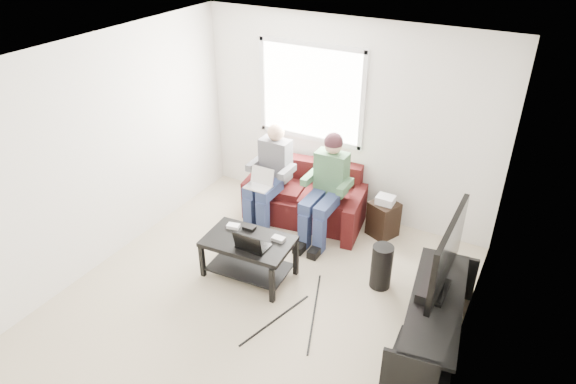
{
  "coord_description": "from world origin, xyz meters",
  "views": [
    {
      "loc": [
        2.31,
        -3.47,
        3.78
      ],
      "look_at": [
        0.06,
        0.6,
        1.11
      ],
      "focal_mm": 32.0,
      "sensor_mm": 36.0,
      "label": 1
    }
  ],
  "objects": [
    {
      "name": "ceiling",
      "position": [
        0.0,
        0.0,
        2.6
      ],
      "size": [
        4.5,
        4.5,
        0.0
      ],
      "primitive_type": "plane",
      "rotation": [
        3.14,
        0.0,
        0.0
      ],
      "color": "white",
      "rests_on": "wall_back"
    },
    {
      "name": "subwoofer",
      "position": [
        1.05,
        0.94,
        0.26
      ],
      "size": [
        0.23,
        0.23,
        0.53
      ],
      "primitive_type": "cylinder",
      "color": "black",
      "rests_on": "floor"
    },
    {
      "name": "wall_right",
      "position": [
        2.0,
        0.0,
        1.3
      ],
      "size": [
        0.0,
        4.5,
        4.5
      ],
      "primitive_type": "plane",
      "rotation": [
        1.57,
        0.0,
        -1.57
      ],
      "color": "silver",
      "rests_on": "floor"
    },
    {
      "name": "coffee_table",
      "position": [
        -0.33,
        0.4,
        0.36
      ],
      "size": [
        1.02,
        0.67,
        0.49
      ],
      "color": "black",
      "rests_on": "floor"
    },
    {
      "name": "soundbar",
      "position": [
        1.65,
        0.49,
        0.58
      ],
      "size": [
        0.12,
        0.5,
        0.1
      ],
      "primitive_type": "cube",
      "color": "black",
      "rests_on": "tv_stand"
    },
    {
      "name": "window",
      "position": [
        -0.5,
        2.23,
        1.6
      ],
      "size": [
        1.48,
        0.04,
        1.28
      ],
      "color": "white",
      "rests_on": "wall_back"
    },
    {
      "name": "keyboard_floor",
      "position": [
        1.55,
        0.24,
        0.01
      ],
      "size": [
        0.16,
        0.42,
        0.02
      ],
      "primitive_type": "cube",
      "rotation": [
        0.0,
        0.0,
        0.06
      ],
      "color": "black",
      "rests_on": "floor"
    },
    {
      "name": "wall_front",
      "position": [
        0.0,
        -2.25,
        1.3
      ],
      "size": [
        4.5,
        0.0,
        4.5
      ],
      "primitive_type": "plane",
      "rotation": [
        -1.57,
        0.0,
        0.0
      ],
      "color": "silver",
      "rests_on": "floor"
    },
    {
      "name": "floor",
      "position": [
        0.0,
        0.0,
        0.0
      ],
      "size": [
        4.5,
        4.5,
        0.0
      ],
      "primitive_type": "plane",
      "color": "#B8AE8F",
      "rests_on": "ground"
    },
    {
      "name": "controller_c",
      "position": [
        -0.03,
        0.55,
        0.51
      ],
      "size": [
        0.14,
        0.09,
        0.04
      ],
      "primitive_type": "cube",
      "rotation": [
        0.0,
        0.0,
        -0.01
      ],
      "color": "gray",
      "rests_on": "coffee_table"
    },
    {
      "name": "tv_stand",
      "position": [
        1.77,
        0.39,
        0.24
      ],
      "size": [
        0.69,
        1.66,
        0.53
      ],
      "color": "black",
      "rests_on": "floor"
    },
    {
      "name": "laptop_black",
      "position": [
        -0.21,
        0.32,
        0.61
      ],
      "size": [
        0.35,
        0.25,
        0.24
      ],
      "primitive_type": null,
      "rotation": [
        0.0,
        0.0,
        0.03
      ],
      "color": "black",
      "rests_on": "coffee_table"
    },
    {
      "name": "person_left",
      "position": [
        -0.73,
        1.56,
        0.71
      ],
      "size": [
        0.4,
        0.71,
        1.3
      ],
      "color": "navy",
      "rests_on": "sofa"
    },
    {
      "name": "wall_back",
      "position": [
        0.0,
        2.25,
        1.3
      ],
      "size": [
        4.5,
        0.0,
        4.5
      ],
      "primitive_type": "plane",
      "rotation": [
        1.57,
        0.0,
        0.0
      ],
      "color": "silver",
      "rests_on": "floor"
    },
    {
      "name": "end_table",
      "position": [
        0.73,
        1.91,
        0.26
      ],
      "size": [
        0.31,
        0.31,
        0.57
      ],
      "color": "black",
      "rests_on": "floor"
    },
    {
      "name": "controller_a",
      "position": [
        -0.61,
        0.52,
        0.51
      ],
      "size": [
        0.16,
        0.12,
        0.04
      ],
      "primitive_type": "cube",
      "rotation": [
        0.0,
        0.0,
        0.21
      ],
      "color": "silver",
      "rests_on": "coffee_table"
    },
    {
      "name": "laptop_silver",
      "position": [
        -0.73,
        1.29,
        0.67
      ],
      "size": [
        0.36,
        0.29,
        0.24
      ],
      "primitive_type": null,
      "rotation": [
        0.0,
        0.0,
        0.25
      ],
      "color": "silver",
      "rests_on": "person_left"
    },
    {
      "name": "person_right",
      "position": [
        0.07,
        1.58,
        0.77
      ],
      "size": [
        0.4,
        0.71,
        1.35
      ],
      "color": "navy",
      "rests_on": "sofa"
    },
    {
      "name": "console_white",
      "position": [
        1.77,
        -0.01,
        0.31
      ],
      "size": [
        0.3,
        0.22,
        0.06
      ],
      "primitive_type": "cube",
      "color": "silver",
      "rests_on": "tv_stand"
    },
    {
      "name": "wall_left",
      "position": [
        -2.0,
        0.0,
        1.3
      ],
      "size": [
        0.0,
        4.5,
        4.5
      ],
      "primitive_type": "plane",
      "rotation": [
        1.57,
        0.0,
        1.57
      ],
      "color": "silver",
      "rests_on": "floor"
    },
    {
      "name": "controller_b",
      "position": [
        -0.43,
        0.58,
        0.51
      ],
      "size": [
        0.14,
        0.09,
        0.04
      ],
      "primitive_type": "cube",
      "rotation": [
        0.0,
        0.0,
        0.0
      ],
      "color": "black",
      "rests_on": "coffee_table"
    },
    {
      "name": "sofa",
      "position": [
        -0.33,
        1.81,
        0.29
      ],
      "size": [
        1.72,
        0.94,
        0.75
      ],
      "color": "#421110",
      "rests_on": "floor"
    },
    {
      "name": "drink_cup",
      "position": [
        1.72,
        1.02,
        0.59
      ],
      "size": [
        0.08,
        0.08,
        0.12
      ],
      "primitive_type": "cylinder",
      "color": "#A37A46",
      "rests_on": "tv_stand"
    },
    {
      "name": "console_grey",
      "position": [
        1.77,
        0.69,
        0.32
      ],
      "size": [
        0.34,
        0.26,
        0.08
      ],
      "primitive_type": "cube",
      "color": "gray",
      "rests_on": "tv_stand"
    },
    {
      "name": "console_black",
      "position": [
        1.77,
        0.34,
        0.32
      ],
      "size": [
        0.38,
        0.3,
        0.07
      ],
      "primitive_type": "cube",
      "color": "black",
      "rests_on": "tv_stand"
    },
    {
      "name": "tv",
      "position": [
        1.77,
        0.49,
        0.99
      ],
      "size": [
        0.12,
        1.1,
        0.81
      ],
      "color": "black",
      "rests_on": "tv_stand"
    }
  ]
}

